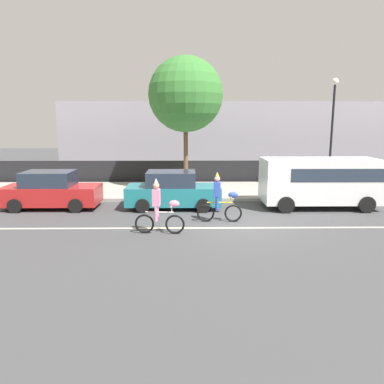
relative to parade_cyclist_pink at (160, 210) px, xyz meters
name	(u,v)px	position (x,y,z in m)	size (l,w,h in m)	color
ground_plane	(240,224)	(2.88, 1.14, -0.84)	(80.00, 80.00, 0.00)	#424244
road_centre_line	(241,228)	(2.88, 0.64, -0.84)	(36.00, 0.14, 0.01)	beige
sidewalk_curb	(223,190)	(2.88, 7.64, -0.77)	(60.00, 5.00, 0.15)	#9E9B93
fence_line	(219,172)	(2.88, 10.54, -0.14)	(40.00, 0.08, 1.40)	black
building_backdrop	(242,136)	(5.50, 19.14, 1.75)	(28.00, 8.00, 5.19)	#99939E
parade_cyclist_pink	(160,210)	(0.00, 0.00, 0.00)	(1.72, 0.50, 1.92)	black
parade_cyclist_cobalt	(220,200)	(2.17, 1.50, 0.00)	(1.72, 0.50, 1.92)	black
parked_van_white	(321,179)	(6.83, 3.84, 0.44)	(5.00, 2.22, 2.18)	white
parked_car_red	(51,191)	(-5.05, 3.86, -0.06)	(4.10, 1.92, 1.64)	#AD1E1E
parked_car_teal	(173,191)	(0.30, 3.81, -0.06)	(4.10, 1.92, 1.64)	#1E727A
street_lamp_post	(333,117)	(8.71, 7.92, 3.15)	(0.36, 0.36, 5.86)	black
street_tree_near_lamp	(186,95)	(0.85, 8.15, 4.33)	(4.00, 4.00, 7.03)	brown
pedestrian_onlooker	(274,169)	(6.03, 9.47, 0.17)	(0.32, 0.20, 1.62)	#33333D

